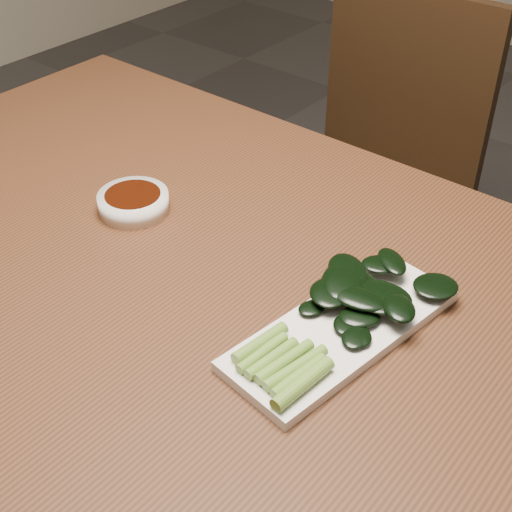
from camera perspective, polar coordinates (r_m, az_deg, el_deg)
The scene contains 5 objects.
table at distance 0.98m, azimuth -2.62°, elevation -4.55°, with size 1.40×0.80×0.75m.
chair_far at distance 1.66m, azimuth 9.32°, elevation 6.06°, with size 0.40×0.40×0.89m.
sauce_bowl at distance 1.06m, azimuth -9.78°, elevation 4.29°, with size 0.10×0.10×0.03m.
serving_plate at distance 0.85m, azimuth 6.86°, elevation -5.85°, with size 0.16×0.32×0.01m.
gai_lan at distance 0.85m, azimuth 7.31°, elevation -3.88°, with size 0.18×0.31×0.03m.
Camera 1 is at (0.50, -0.54, 1.33)m, focal length 50.00 mm.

